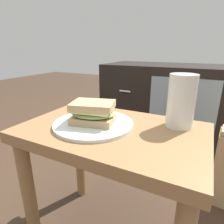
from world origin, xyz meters
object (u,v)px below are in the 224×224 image
Objects in this scene: plate at (93,124)px; beer_glass at (181,102)px; sandwich_front at (93,112)px; tv_cabinet at (169,104)px.

beer_glass is at bearing 25.53° from plate.
sandwich_front is 0.98× the size of beer_glass.
plate is at bearing -93.58° from tv_cabinet.
tv_cabinet is at bearing 102.12° from beer_glass.
tv_cabinet is 0.98m from sandwich_front.
sandwich_front reaches higher than plate.
tv_cabinet is 5.94× the size of beer_glass.
plate is (-0.06, -0.96, 0.17)m from tv_cabinet.
sandwich_front is at bearing -90.00° from plate.
sandwich_front is at bearing -93.58° from tv_cabinet.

